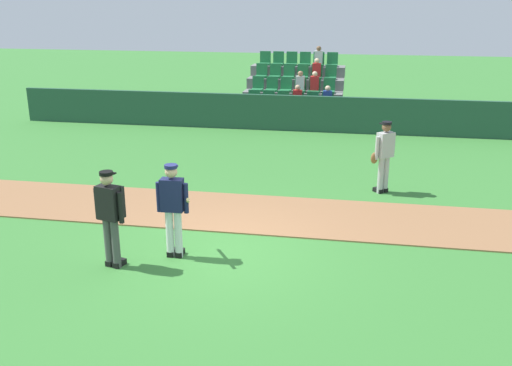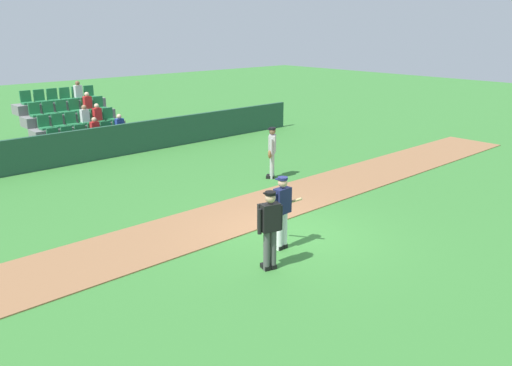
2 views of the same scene
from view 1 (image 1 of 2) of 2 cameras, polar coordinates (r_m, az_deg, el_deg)
ground_plane at (r=10.73m, az=-3.99°, el=-6.84°), size 80.00×80.00×0.00m
infield_dirt_path at (r=12.53m, az=-1.76°, el=-2.95°), size 28.00×2.33×0.03m
dugout_fence at (r=20.29m, az=3.10°, el=7.06°), size 20.00×0.16×1.27m
stadium_bleachers at (r=22.51m, az=3.89°, el=8.43°), size 3.90×3.80×2.70m
batter_navy_jersey at (r=10.22m, az=-8.34°, el=-2.42°), size 0.70×0.77×1.76m
umpire_home_plate at (r=10.06m, az=-14.47°, el=-2.98°), size 0.57×0.38×1.76m
runner_grey_jersey at (r=13.89m, az=12.77°, el=2.82°), size 0.59×0.48×1.76m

